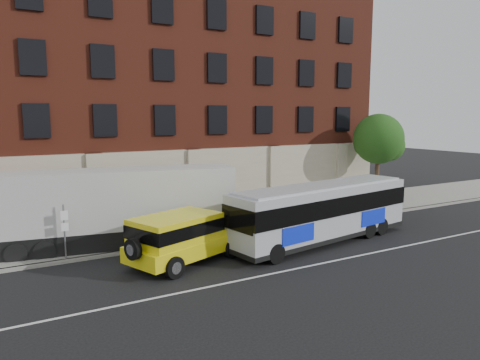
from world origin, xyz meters
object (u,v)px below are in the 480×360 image
street_tree (379,141)px  sign_pole (65,229)px  city_bus (323,210)px  yellow_suv (182,235)px  shipping_container (115,210)px

street_tree → sign_pole: bearing=-171.4°
sign_pole → city_bus: (11.51, -3.10, 0.15)m
city_bus → yellow_suv: city_bus is taller
street_tree → shipping_container: (-19.61, -2.31, -2.56)m
street_tree → shipping_container: bearing=-173.3°
street_tree → yellow_suv: (-17.78, -6.02, -3.19)m
yellow_suv → shipping_container: (-1.82, 3.70, 0.63)m
city_bus → shipping_container: size_ratio=0.95×
shipping_container → yellow_suv: bearing=-63.8°
city_bus → shipping_container: bearing=155.6°
city_bus → shipping_container: 9.97m
shipping_container → city_bus: bearing=-24.4°
sign_pole → yellow_suv: sign_pole is taller
city_bus → street_tree: bearing=31.4°
sign_pole → yellow_suv: size_ratio=0.44×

